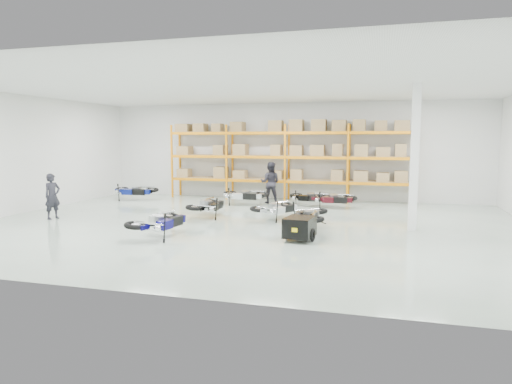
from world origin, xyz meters
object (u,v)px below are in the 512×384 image
(moto_blue_centre, at_px, (160,218))
(moto_silver_left, at_px, (276,205))
(moto_back_d, at_px, (333,196))
(trailer, at_px, (300,227))
(moto_touring_right, at_px, (309,212))
(person_back, at_px, (270,183))
(person_left, at_px, (52,196))
(moto_black_far_left, at_px, (208,202))
(moto_back_a, at_px, (134,188))
(moto_back_c, at_px, (309,195))
(moto_back_b, at_px, (244,192))

(moto_blue_centre, height_order, moto_silver_left, moto_blue_centre)
(moto_back_d, bearing_deg, trailer, 177.47)
(moto_silver_left, xyz_separation_m, moto_back_d, (1.63, 3.19, -0.00))
(moto_touring_right, bearing_deg, trailer, -93.17)
(moto_touring_right, xyz_separation_m, person_back, (-2.59, 5.57, 0.34))
(person_left, bearing_deg, moto_back_d, -42.72)
(moto_black_far_left, height_order, moto_back_a, moto_back_a)
(moto_black_far_left, bearing_deg, moto_back_d, -140.03)
(moto_back_c, xyz_separation_m, person_left, (-8.32, -5.52, 0.32))
(moto_silver_left, relative_size, trailer, 1.05)
(moto_back_a, xyz_separation_m, person_left, (-0.19, -5.22, 0.24))
(moto_back_a, relative_size, moto_back_c, 1.15)
(trailer, height_order, moto_back_a, moto_back_a)
(moto_touring_right, height_order, moto_back_c, moto_touring_right)
(moto_back_a, bearing_deg, moto_back_b, -92.44)
(moto_back_c, height_order, person_left, person_left)
(moto_black_far_left, relative_size, moto_back_d, 1.08)
(moto_black_far_left, bearing_deg, moto_back_c, -128.92)
(moto_back_b, relative_size, person_left, 1.10)
(moto_back_b, xyz_separation_m, moto_back_c, (2.79, 0.38, -0.05))
(trailer, relative_size, moto_back_d, 0.96)
(moto_silver_left, height_order, moto_back_a, moto_back_a)
(moto_touring_right, distance_m, moto_back_a, 10.11)
(moto_silver_left, xyz_separation_m, moto_black_far_left, (-2.48, -0.20, 0.04))
(moto_touring_right, xyz_separation_m, trailer, (0.00, -1.60, -0.18))
(person_back, bearing_deg, person_left, 39.14)
(moto_back_b, bearing_deg, moto_touring_right, -140.78)
(moto_blue_centre, xyz_separation_m, trailer, (3.95, 0.64, -0.19))
(moto_silver_left, bearing_deg, moto_back_b, -25.67)
(trailer, bearing_deg, person_back, 116.43)
(moto_back_c, bearing_deg, moto_silver_left, -179.92)
(trailer, xyz_separation_m, person_back, (-2.59, 7.16, 0.53))
(moto_back_a, xyz_separation_m, moto_back_c, (8.13, 0.30, -0.08))
(moto_touring_right, distance_m, trailer, 1.61)
(moto_silver_left, xyz_separation_m, moto_back_c, (0.62, 3.57, -0.02))
(moto_back_c, distance_m, person_back, 1.93)
(trailer, distance_m, moto_back_a, 10.96)
(trailer, bearing_deg, moto_back_b, 125.92)
(moto_silver_left, height_order, moto_back_c, moto_silver_left)
(moto_touring_right, height_order, moto_back_a, moto_touring_right)
(moto_back_c, height_order, person_back, person_back)
(trailer, bearing_deg, moto_black_far_left, 149.38)
(moto_back_c, bearing_deg, moto_back_d, -100.62)
(moto_silver_left, distance_m, moto_back_b, 3.85)
(moto_black_far_left, xyz_separation_m, person_left, (-5.22, -1.75, 0.26))
(moto_blue_centre, relative_size, trailer, 1.18)
(moto_back_c, bearing_deg, moto_blue_centre, 166.41)
(moto_touring_right, distance_m, moto_back_c, 5.16)
(moto_back_c, relative_size, person_back, 0.88)
(moto_back_c, bearing_deg, moto_touring_right, -161.59)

